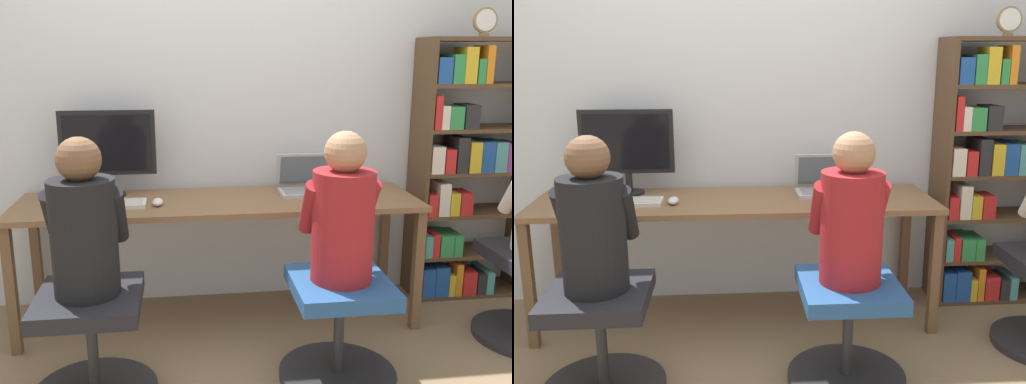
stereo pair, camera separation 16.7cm
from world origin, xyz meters
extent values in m
plane|color=#846B4C|center=(0.00, 0.00, 0.00)|extent=(14.00, 14.00, 0.00)
cube|color=silver|center=(0.00, 0.67, 1.30)|extent=(10.00, 0.05, 2.60)
cube|color=brown|center=(0.00, 0.30, 0.69)|extent=(2.20, 0.60, 0.03)
cube|color=brown|center=(-1.06, 0.04, 0.34)|extent=(0.05, 0.05, 0.68)
cube|color=brown|center=(1.06, 0.04, 0.34)|extent=(0.05, 0.05, 0.68)
cube|color=brown|center=(-1.06, 0.56, 0.34)|extent=(0.05, 0.05, 0.68)
cube|color=brown|center=(1.06, 0.56, 0.34)|extent=(0.05, 0.05, 0.68)
cylinder|color=black|center=(-0.60, 0.47, 0.72)|extent=(0.17, 0.17, 0.01)
cylinder|color=black|center=(-0.60, 0.47, 0.78)|extent=(0.04, 0.04, 0.11)
cube|color=black|center=(-0.60, 0.47, 1.01)|extent=(0.52, 0.02, 0.36)
cube|color=black|center=(-0.60, 0.46, 1.01)|extent=(0.47, 0.01, 0.31)
cube|color=#B7B7BC|center=(0.54, 0.37, 0.72)|extent=(0.37, 0.20, 0.02)
cube|color=gray|center=(0.54, 0.37, 0.73)|extent=(0.33, 0.16, 0.00)
cube|color=#B7B7BC|center=(0.54, 0.50, 0.83)|extent=(0.37, 0.06, 0.20)
cube|color=slate|center=(0.54, 0.49, 0.83)|extent=(0.33, 0.05, 0.17)
cube|color=silver|center=(-0.59, 0.24, 0.72)|extent=(0.39, 0.16, 0.02)
cube|color=#BAB8AD|center=(-0.59, 0.24, 0.73)|extent=(0.36, 0.13, 0.00)
ellipsoid|color=silver|center=(-0.33, 0.22, 0.73)|extent=(0.06, 0.10, 0.04)
cylinder|color=#262628|center=(-0.61, -0.40, 0.23)|extent=(0.05, 0.05, 0.39)
cube|color=black|center=(-0.61, -0.40, 0.46)|extent=(0.44, 0.47, 0.07)
cylinder|color=#262628|center=(0.50, -0.39, 0.02)|extent=(0.55, 0.55, 0.04)
cylinder|color=#262628|center=(0.50, -0.39, 0.23)|extent=(0.05, 0.05, 0.39)
cube|color=#234C84|center=(0.50, -0.39, 0.46)|extent=(0.44, 0.47, 0.07)
cylinder|color=black|center=(-0.61, -0.40, 0.75)|extent=(0.28, 0.28, 0.50)
sphere|color=brown|center=(-0.61, -0.40, 1.08)|extent=(0.18, 0.18, 0.18)
cylinder|color=black|center=(-0.74, -0.33, 0.82)|extent=(0.08, 0.21, 0.27)
cylinder|color=black|center=(-0.48, -0.33, 0.82)|extent=(0.08, 0.21, 0.27)
cylinder|color=maroon|center=(0.50, -0.39, 0.75)|extent=(0.28, 0.28, 0.50)
sphere|color=#A87A56|center=(0.50, -0.39, 1.08)|extent=(0.18, 0.18, 0.18)
cylinder|color=maroon|center=(0.37, -0.32, 0.82)|extent=(0.08, 0.21, 0.28)
cylinder|color=maroon|center=(0.63, -0.32, 0.82)|extent=(0.08, 0.21, 0.28)
cube|color=#513823|center=(1.22, 0.49, 0.79)|extent=(0.02, 0.28, 1.58)
cube|color=#513823|center=(1.58, 0.49, 0.01)|extent=(0.68, 0.27, 0.02)
cube|color=#513823|center=(1.58, 0.49, 0.27)|extent=(0.68, 0.27, 0.02)
cube|color=#513823|center=(1.58, 0.49, 0.53)|extent=(0.68, 0.27, 0.02)
cube|color=#513823|center=(1.58, 0.49, 0.79)|extent=(0.68, 0.27, 0.02)
cube|color=#513823|center=(1.58, 0.49, 1.05)|extent=(0.68, 0.27, 0.02)
cube|color=#513823|center=(1.58, 0.49, 1.31)|extent=(0.68, 0.27, 0.02)
cube|color=#513823|center=(1.58, 0.49, 1.57)|extent=(0.68, 0.27, 0.02)
cube|color=#1E4C9E|center=(1.29, 0.46, 0.12)|extent=(0.08, 0.22, 0.18)
cube|color=#1E4C9E|center=(1.37, 0.45, 0.12)|extent=(0.09, 0.20, 0.19)
cube|color=gold|center=(1.44, 0.46, 0.09)|extent=(0.04, 0.22, 0.14)
cube|color=orange|center=(1.48, 0.43, 0.13)|extent=(0.04, 0.16, 0.21)
cube|color=red|center=(1.55, 0.45, 0.10)|extent=(0.09, 0.19, 0.15)
cube|color=#262628|center=(1.63, 0.45, 0.09)|extent=(0.06, 0.19, 0.13)
cube|color=teal|center=(1.69, 0.47, 0.09)|extent=(0.05, 0.23, 0.14)
cube|color=teal|center=(1.27, 0.45, 0.35)|extent=(0.05, 0.20, 0.14)
cube|color=red|center=(1.31, 0.43, 0.36)|extent=(0.04, 0.16, 0.15)
cube|color=#2D8C47|center=(1.38, 0.46, 0.35)|extent=(0.08, 0.22, 0.13)
cube|color=#2D8C47|center=(1.46, 0.45, 0.35)|extent=(0.05, 0.20, 0.13)
cube|color=red|center=(1.27, 0.45, 0.61)|extent=(0.06, 0.20, 0.13)
cube|color=silver|center=(1.35, 0.44, 0.64)|extent=(0.07, 0.18, 0.20)
cube|color=gold|center=(1.41, 0.45, 0.61)|extent=(0.06, 0.19, 0.14)
cube|color=red|center=(1.49, 0.43, 0.61)|extent=(0.08, 0.16, 0.14)
cube|color=silver|center=(1.29, 0.45, 0.88)|extent=(0.08, 0.20, 0.16)
cube|color=red|center=(1.36, 0.44, 0.88)|extent=(0.06, 0.18, 0.14)
cube|color=#262628|center=(1.44, 0.45, 0.91)|extent=(0.07, 0.21, 0.21)
cube|color=gold|center=(1.52, 0.43, 0.89)|extent=(0.07, 0.16, 0.18)
cube|color=#1E4C9E|center=(1.60, 0.47, 0.90)|extent=(0.08, 0.24, 0.18)
cube|color=teal|center=(1.68, 0.45, 0.89)|extent=(0.07, 0.20, 0.18)
cube|color=#8C338C|center=(1.76, 0.45, 0.89)|extent=(0.08, 0.20, 0.17)
cube|color=red|center=(1.27, 0.45, 1.16)|extent=(0.04, 0.19, 0.20)
cube|color=silver|center=(1.31, 0.44, 1.13)|extent=(0.05, 0.18, 0.14)
cube|color=#2D8C47|center=(1.38, 0.43, 1.13)|extent=(0.08, 0.16, 0.13)
cube|color=#262628|center=(1.47, 0.44, 1.13)|extent=(0.09, 0.17, 0.14)
cube|color=#1E4C9E|center=(1.29, 0.45, 1.40)|extent=(0.08, 0.19, 0.15)
cube|color=#2D8C47|center=(1.37, 0.46, 1.41)|extent=(0.06, 0.22, 0.16)
cube|color=gold|center=(1.44, 0.43, 1.43)|extent=(0.07, 0.16, 0.20)
cube|color=#2D8C47|center=(1.51, 0.46, 1.39)|extent=(0.04, 0.22, 0.14)
cube|color=orange|center=(1.55, 0.44, 1.43)|extent=(0.04, 0.18, 0.21)
cube|color=olive|center=(1.52, 0.41, 1.59)|extent=(0.05, 0.03, 0.02)
cylinder|color=olive|center=(1.52, 0.41, 1.67)|extent=(0.14, 0.02, 0.14)
cylinder|color=white|center=(1.52, 0.39, 1.67)|extent=(0.12, 0.00, 0.12)
camera|label=1|loc=(-0.20, -2.74, 1.49)|focal=40.00mm
camera|label=2|loc=(-0.03, -2.75, 1.49)|focal=40.00mm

